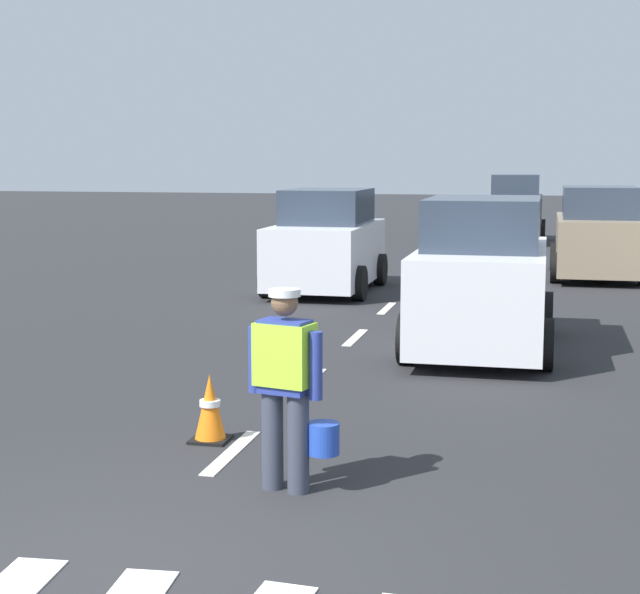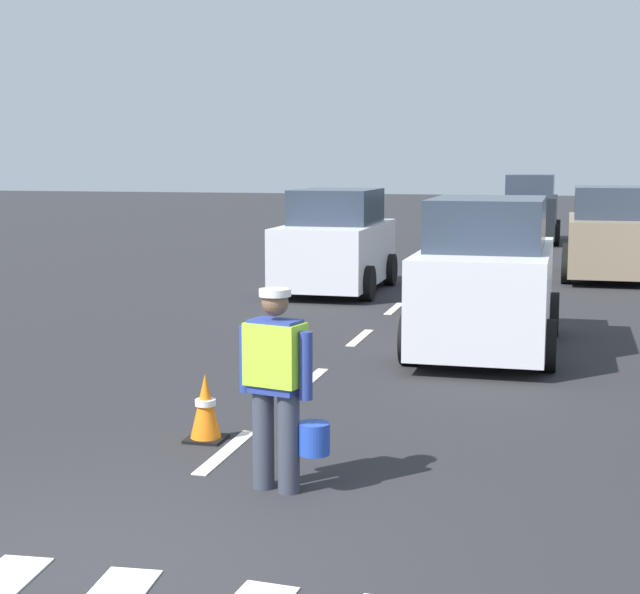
% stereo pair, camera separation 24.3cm
% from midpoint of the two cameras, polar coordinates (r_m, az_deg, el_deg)
% --- Properties ---
extents(ground_plane, '(96.00, 96.00, 0.00)m').
position_cam_midpoint_polar(ground_plane, '(26.88, 8.07, 2.24)').
color(ground_plane, '#28282B').
extents(lane_center_line, '(0.14, 46.40, 0.01)m').
position_cam_midpoint_polar(lane_center_line, '(31.04, 8.93, 3.01)').
color(lane_center_line, silver).
rests_on(lane_center_line, ground).
extents(road_worker, '(0.77, 0.38, 1.67)m').
position_cam_midpoint_polar(road_worker, '(7.91, -1.56, -4.84)').
color(road_worker, '#383D4C').
rests_on(road_worker, ground).
extents(traffic_cone_near, '(0.36, 0.36, 0.66)m').
position_cam_midpoint_polar(traffic_cone_near, '(9.49, -5.98, -6.45)').
color(traffic_cone_near, black).
rests_on(traffic_cone_near, ground).
extents(car_outgoing_ahead, '(2.00, 4.18, 2.16)m').
position_cam_midpoint_polar(car_outgoing_ahead, '(14.00, 10.22, 1.00)').
color(car_outgoing_ahead, silver).
rests_on(car_outgoing_ahead, ground).
extents(car_parked_far, '(2.08, 4.11, 2.08)m').
position_cam_midpoint_polar(car_parked_far, '(23.14, 16.89, 3.45)').
color(car_parked_far, gray).
rests_on(car_parked_far, ground).
extents(car_outgoing_far, '(1.94, 3.87, 2.20)m').
position_cam_midpoint_polar(car_outgoing_far, '(32.58, 12.38, 4.94)').
color(car_outgoing_far, black).
rests_on(car_outgoing_far, ground).
extents(car_oncoming_lead, '(2.06, 3.89, 2.09)m').
position_cam_midpoint_polar(car_oncoming_lead, '(19.98, 1.27, 3.11)').
color(car_oncoming_lead, silver).
rests_on(car_oncoming_lead, ground).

